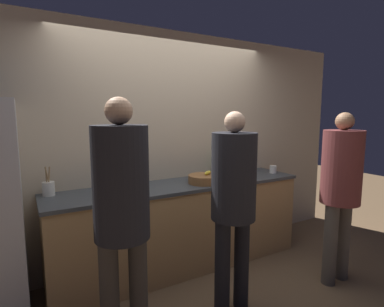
{
  "coord_description": "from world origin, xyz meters",
  "views": [
    {
      "loc": [
        -1.48,
        -2.44,
        1.69
      ],
      "look_at": [
        0.0,
        0.14,
        1.29
      ],
      "focal_mm": 28.0,
      "sensor_mm": 36.0,
      "label": 1
    }
  ],
  "objects_px": {
    "person_right": "(341,182)",
    "bottle_amber": "(229,173)",
    "potted_plant": "(222,165)",
    "person_center": "(233,194)",
    "utensil_crock": "(49,188)",
    "fruit_bowl": "(204,179)",
    "person_left": "(122,205)",
    "cup_white": "(273,169)"
  },
  "relations": [
    {
      "from": "person_right",
      "to": "bottle_amber",
      "type": "xyz_separation_m",
      "value": [
        -0.66,
        0.93,
        -0.01
      ]
    },
    {
      "from": "bottle_amber",
      "to": "potted_plant",
      "type": "relative_size",
      "value": 0.81
    },
    {
      "from": "person_center",
      "to": "utensil_crock",
      "type": "height_order",
      "value": "person_center"
    },
    {
      "from": "utensil_crock",
      "to": "person_center",
      "type": "bearing_deg",
      "value": -38.91
    },
    {
      "from": "person_center",
      "to": "utensil_crock",
      "type": "bearing_deg",
      "value": 141.09
    },
    {
      "from": "fruit_bowl",
      "to": "bottle_amber",
      "type": "xyz_separation_m",
      "value": [
        0.32,
        -0.0,
        0.03
      ]
    },
    {
      "from": "person_right",
      "to": "fruit_bowl",
      "type": "relative_size",
      "value": 4.83
    },
    {
      "from": "person_left",
      "to": "utensil_crock",
      "type": "bearing_deg",
      "value": 108.64
    },
    {
      "from": "person_right",
      "to": "fruit_bowl",
      "type": "distance_m",
      "value": 1.36
    },
    {
      "from": "person_center",
      "to": "person_right",
      "type": "relative_size",
      "value": 1.0
    },
    {
      "from": "person_center",
      "to": "potted_plant",
      "type": "height_order",
      "value": "person_center"
    },
    {
      "from": "fruit_bowl",
      "to": "bottle_amber",
      "type": "bearing_deg",
      "value": -0.33
    },
    {
      "from": "person_right",
      "to": "fruit_bowl",
      "type": "height_order",
      "value": "person_right"
    },
    {
      "from": "person_center",
      "to": "fruit_bowl",
      "type": "xyz_separation_m",
      "value": [
        0.2,
        0.77,
        -0.05
      ]
    },
    {
      "from": "bottle_amber",
      "to": "person_right",
      "type": "bearing_deg",
      "value": -54.68
    },
    {
      "from": "person_right",
      "to": "utensil_crock",
      "type": "xyz_separation_m",
      "value": [
        -2.49,
        1.21,
        -0.02
      ]
    },
    {
      "from": "person_right",
      "to": "utensil_crock",
      "type": "bearing_deg",
      "value": 154.04
    },
    {
      "from": "fruit_bowl",
      "to": "bottle_amber",
      "type": "relative_size",
      "value": 1.8
    },
    {
      "from": "fruit_bowl",
      "to": "cup_white",
      "type": "height_order",
      "value": "fruit_bowl"
    },
    {
      "from": "utensil_crock",
      "to": "cup_white",
      "type": "relative_size",
      "value": 2.9
    },
    {
      "from": "person_right",
      "to": "person_center",
      "type": "bearing_deg",
      "value": 172.32
    },
    {
      "from": "cup_white",
      "to": "potted_plant",
      "type": "xyz_separation_m",
      "value": [
        -0.63,
        0.24,
        0.08
      ]
    },
    {
      "from": "person_left",
      "to": "person_center",
      "type": "relative_size",
      "value": 1.05
    },
    {
      "from": "person_right",
      "to": "bottle_amber",
      "type": "relative_size",
      "value": 8.67
    },
    {
      "from": "person_left",
      "to": "person_right",
      "type": "distance_m",
      "value": 2.14
    },
    {
      "from": "fruit_bowl",
      "to": "utensil_crock",
      "type": "distance_m",
      "value": 1.53
    },
    {
      "from": "person_left",
      "to": "bottle_amber",
      "type": "bearing_deg",
      "value": 28.32
    },
    {
      "from": "person_left",
      "to": "fruit_bowl",
      "type": "bearing_deg",
      "value": 34.68
    },
    {
      "from": "potted_plant",
      "to": "utensil_crock",
      "type": "bearing_deg",
      "value": 179.78
    },
    {
      "from": "utensil_crock",
      "to": "potted_plant",
      "type": "bearing_deg",
      "value": -0.22
    },
    {
      "from": "fruit_bowl",
      "to": "cup_white",
      "type": "relative_size",
      "value": 3.75
    },
    {
      "from": "person_left",
      "to": "person_center",
      "type": "bearing_deg",
      "value": 1.21
    },
    {
      "from": "person_left",
      "to": "fruit_bowl",
      "type": "distance_m",
      "value": 1.4
    },
    {
      "from": "cup_white",
      "to": "potted_plant",
      "type": "distance_m",
      "value": 0.68
    },
    {
      "from": "cup_white",
      "to": "person_left",
      "type": "bearing_deg",
      "value": -159.32
    },
    {
      "from": "fruit_bowl",
      "to": "potted_plant",
      "type": "xyz_separation_m",
      "value": [
        0.42,
        0.27,
        0.08
      ]
    },
    {
      "from": "potted_plant",
      "to": "person_right",
      "type": "bearing_deg",
      "value": -64.92
    },
    {
      "from": "fruit_bowl",
      "to": "utensil_crock",
      "type": "xyz_separation_m",
      "value": [
        -1.51,
        0.28,
        0.02
      ]
    },
    {
      "from": "fruit_bowl",
      "to": "cup_white",
      "type": "xyz_separation_m",
      "value": [
        1.05,
        0.03,
        0.0
      ]
    },
    {
      "from": "cup_white",
      "to": "person_center",
      "type": "bearing_deg",
      "value": -147.15
    },
    {
      "from": "bottle_amber",
      "to": "cup_white",
      "type": "height_order",
      "value": "bottle_amber"
    },
    {
      "from": "fruit_bowl",
      "to": "person_right",
      "type": "bearing_deg",
      "value": -43.53
    }
  ]
}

